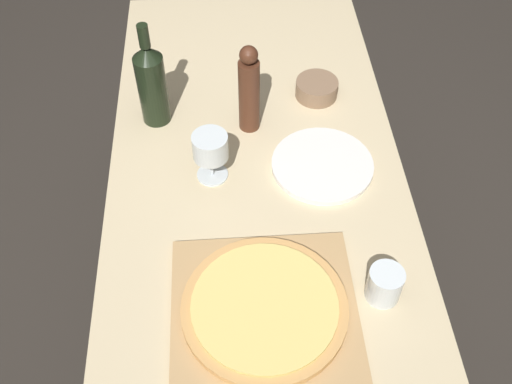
# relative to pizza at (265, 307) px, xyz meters

# --- Properties ---
(ground_plane) EXTENTS (12.00, 12.00, 0.00)m
(ground_plane) POSITION_rel_pizza_xyz_m (0.01, 0.32, -0.77)
(ground_plane) COLOR #2D2823
(dining_table) EXTENTS (0.75, 1.78, 0.74)m
(dining_table) POSITION_rel_pizza_xyz_m (0.01, 0.32, -0.12)
(dining_table) COLOR #CCB78E
(dining_table) RESTS_ON ground_plane
(cutting_board) EXTENTS (0.39, 0.38, 0.02)m
(cutting_board) POSITION_rel_pizza_xyz_m (-0.00, 0.00, -0.02)
(cutting_board) COLOR tan
(cutting_board) RESTS_ON dining_table
(pizza) EXTENTS (0.35, 0.35, 0.02)m
(pizza) POSITION_rel_pizza_xyz_m (0.00, 0.00, 0.00)
(pizza) COLOR tan
(pizza) RESTS_ON cutting_board
(wine_bottle) EXTENTS (0.08, 0.08, 0.30)m
(wine_bottle) POSITION_rel_pizza_xyz_m (-0.25, 0.62, 0.09)
(wine_bottle) COLOR black
(wine_bottle) RESTS_ON dining_table
(pepper_mill) EXTENTS (0.06, 0.06, 0.26)m
(pepper_mill) POSITION_rel_pizza_xyz_m (0.00, 0.57, 0.09)
(pepper_mill) COLOR #4C2819
(pepper_mill) RESTS_ON dining_table
(wine_glass) EXTENTS (0.09, 0.09, 0.13)m
(wine_glass) POSITION_rel_pizza_xyz_m (-0.10, 0.40, 0.07)
(wine_glass) COLOR silver
(wine_glass) RESTS_ON dining_table
(small_bowl) EXTENTS (0.12, 0.12, 0.05)m
(small_bowl) POSITION_rel_pizza_xyz_m (0.20, 0.69, -0.00)
(small_bowl) COLOR #84664C
(small_bowl) RESTS_ON dining_table
(drinking_tumbler) EXTENTS (0.07, 0.07, 0.08)m
(drinking_tumbler) POSITION_rel_pizza_xyz_m (0.25, 0.03, 0.01)
(drinking_tumbler) COLOR silver
(drinking_tumbler) RESTS_ON dining_table
(dinner_plate) EXTENTS (0.26, 0.26, 0.01)m
(dinner_plate) POSITION_rel_pizza_xyz_m (0.18, 0.41, -0.02)
(dinner_plate) COLOR white
(dinner_plate) RESTS_ON dining_table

